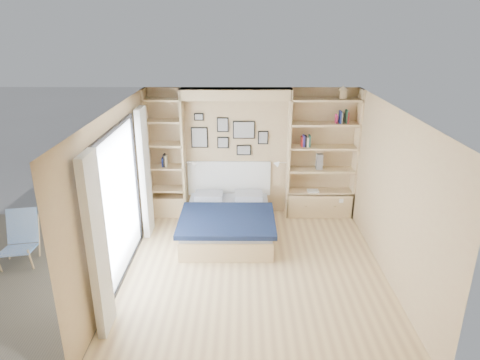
{
  "coord_description": "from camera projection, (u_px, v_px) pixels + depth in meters",
  "views": [
    {
      "loc": [
        -0.17,
        -5.72,
        3.64
      ],
      "look_at": [
        -0.22,
        0.9,
        1.18
      ],
      "focal_mm": 32.0,
      "sensor_mm": 36.0,
      "label": 1
    }
  ],
  "objects": [
    {
      "name": "shelf_decor",
      "position": [
        309.0,
        132.0,
        7.97
      ],
      "size": [
        3.48,
        0.23,
        2.03
      ],
      "color": "#A51E1E",
      "rests_on": "ground"
    },
    {
      "name": "reading_lamps",
      "position": [
        236.0,
        163.0,
        8.12
      ],
      "size": [
        1.92,
        0.12,
        0.15
      ],
      "color": "silver",
      "rests_on": "ground"
    },
    {
      "name": "ground",
      "position": [
        253.0,
        271.0,
        6.63
      ],
      "size": [
        4.5,
        4.5,
        0.0
      ],
      "primitive_type": "plane",
      "color": "#E4C387",
      "rests_on": "ground"
    },
    {
      "name": "deck",
      "position": [
        22.0,
        270.0,
        6.65
      ],
      "size": [
        3.2,
        4.0,
        0.05
      ],
      "primitive_type": "cube",
      "color": "#766B57",
      "rests_on": "ground"
    },
    {
      "name": "photo_gallery",
      "position": [
        228.0,
        135.0,
        8.15
      ],
      "size": [
        1.48,
        0.02,
        0.82
      ],
      "color": "black",
      "rests_on": "ground"
    },
    {
      "name": "bed",
      "position": [
        228.0,
        221.0,
        7.67
      ],
      "size": [
        1.63,
        2.04,
        1.07
      ],
      "color": "#E8C88B",
      "rests_on": "ground"
    },
    {
      "name": "deck_chair",
      "position": [
        20.0,
        238.0,
        6.8
      ],
      "size": [
        0.64,
        0.89,
        0.82
      ],
      "rotation": [
        0.0,
        0.0,
        0.2
      ],
      "color": "tan",
      "rests_on": "ground"
    },
    {
      "name": "room_shell",
      "position": [
        231.0,
        173.0,
        7.68
      ],
      "size": [
        4.5,
        4.5,
        4.5
      ],
      "color": "tan",
      "rests_on": "ground"
    }
  ]
}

